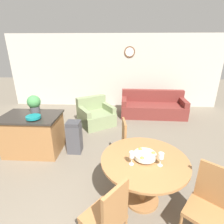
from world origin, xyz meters
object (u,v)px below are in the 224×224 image
at_px(teal_bowl, 33,117).
at_px(wine_glass_left, 132,155).
at_px(fruit_bowl, 145,155).
at_px(potted_plant, 34,103).
at_px(armchair, 96,116).
at_px(trash_bin, 74,137).
at_px(dining_chair_near_right, 208,202).
at_px(wine_glass_right, 161,156).
at_px(dining_chair_far_side, 129,143).
at_px(dining_table, 144,169).
at_px(kitchen_island, 33,134).
at_px(dining_chair_near_left, 108,216).
at_px(couch, 153,107).

bearing_deg(teal_bowl, wine_glass_left, -31.60).
relative_size(fruit_bowl, potted_plant, 0.84).
bearing_deg(armchair, trash_bin, -133.56).
relative_size(dining_chair_near_right, teal_bowl, 3.41).
bearing_deg(potted_plant, armchair, 48.27).
height_order(fruit_bowl, wine_glass_left, wine_glass_left).
xyz_separation_m(wine_glass_right, potted_plant, (-2.48, 1.63, 0.17)).
height_order(dining_chair_far_side, wine_glass_right, dining_chair_far_side).
height_order(dining_table, trash_bin, dining_table).
distance_m(wine_glass_right, potted_plant, 2.97).
height_order(teal_bowl, potted_plant, potted_plant).
relative_size(kitchen_island, armchair, 0.97).
height_order(dining_chair_near_left, dining_chair_near_right, same).
relative_size(wine_glass_left, kitchen_island, 0.16).
bearing_deg(trash_bin, dining_chair_far_side, -19.91).
bearing_deg(kitchen_island, wine_glass_left, -33.32).
bearing_deg(potted_plant, fruit_bowl, -33.07).
distance_m(wine_glass_right, trash_bin, 2.18).
height_order(dining_chair_near_left, teal_bowl, dining_chair_near_left).
xyz_separation_m(dining_chair_near_left, wine_glass_left, (0.28, 0.60, 0.39)).
bearing_deg(kitchen_island, dining_chair_near_left, -47.31).
relative_size(kitchen_island, trash_bin, 1.65).
relative_size(dining_chair_near_right, couch, 0.45).
height_order(fruit_bowl, couch, fruit_bowl).
distance_m(dining_chair_far_side, couch, 2.96).
distance_m(wine_glass_right, kitchen_island, 2.89).
xyz_separation_m(fruit_bowl, armchair, (-1.12, 2.80, -0.55)).
relative_size(dining_chair_near_left, wine_glass_right, 5.00).
bearing_deg(potted_plant, wine_glass_right, -33.25).
bearing_deg(trash_bin, couch, 47.96).
xyz_separation_m(trash_bin, armchair, (0.26, 1.52, -0.09)).
bearing_deg(dining_table, fruit_bowl, 63.81).
xyz_separation_m(potted_plant, couch, (3.04, 2.15, -0.80)).
bearing_deg(couch, fruit_bowl, -100.10).
xyz_separation_m(dining_table, armchair, (-1.12, 2.80, -0.31)).
height_order(kitchen_island, couch, kitchen_island).
bearing_deg(dining_chair_near_left, potted_plant, 78.04).
bearing_deg(dining_chair_near_left, armchair, 49.07).
height_order(dining_chair_near_right, wine_glass_right, dining_chair_near_right).
xyz_separation_m(wine_glass_left, armchair, (-0.92, 2.93, -0.63)).
relative_size(dining_chair_far_side, fruit_bowl, 3.10).
height_order(dining_table, wine_glass_right, wine_glass_right).
bearing_deg(dining_chair_near_left, fruit_bowl, 5.50).
relative_size(dining_chair_near_right, fruit_bowl, 3.10).
distance_m(fruit_bowl, wine_glass_right, 0.25).
bearing_deg(fruit_bowl, wine_glass_right, -35.33).
distance_m(dining_chair_near_left, dining_chair_far_side, 1.60).
height_order(dining_table, teal_bowl, teal_bowl).
bearing_deg(trash_bin, teal_bowl, -163.00).
bearing_deg(dining_chair_near_right, dining_chair_near_left, 50.49).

